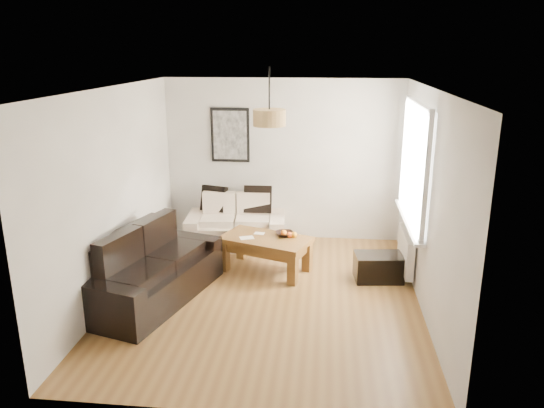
# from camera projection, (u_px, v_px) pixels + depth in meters

# --- Properties ---
(floor) EXTENTS (4.50, 4.50, 0.00)m
(floor) POSITION_uv_depth(u_px,v_px,m) (267.00, 296.00, 6.66)
(floor) COLOR brown
(floor) RESTS_ON ground
(ceiling) EXTENTS (3.80, 4.50, 0.00)m
(ceiling) POSITION_uv_depth(u_px,v_px,m) (266.00, 88.00, 5.92)
(ceiling) COLOR white
(ceiling) RESTS_ON floor
(wall_back) EXTENTS (3.80, 0.04, 2.60)m
(wall_back) POSITION_uv_depth(u_px,v_px,m) (283.00, 160.00, 8.43)
(wall_back) COLOR silver
(wall_back) RESTS_ON floor
(wall_front) EXTENTS (3.80, 0.04, 2.60)m
(wall_front) POSITION_uv_depth(u_px,v_px,m) (234.00, 275.00, 4.14)
(wall_front) COLOR silver
(wall_front) RESTS_ON floor
(wall_left) EXTENTS (0.04, 4.50, 2.60)m
(wall_left) POSITION_uv_depth(u_px,v_px,m) (115.00, 194.00, 6.48)
(wall_left) COLOR silver
(wall_left) RESTS_ON floor
(wall_right) EXTENTS (0.04, 4.50, 2.60)m
(wall_right) POSITION_uv_depth(u_px,v_px,m) (428.00, 203.00, 6.09)
(wall_right) COLOR silver
(wall_right) RESTS_ON floor
(window_bay) EXTENTS (0.14, 1.90, 1.60)m
(window_bay) POSITION_uv_depth(u_px,v_px,m) (416.00, 163.00, 6.78)
(window_bay) COLOR white
(window_bay) RESTS_ON wall_right
(radiator) EXTENTS (0.10, 0.90, 0.52)m
(radiator) POSITION_uv_depth(u_px,v_px,m) (406.00, 251.00, 7.13)
(radiator) COLOR white
(radiator) RESTS_ON wall_right
(poster) EXTENTS (0.62, 0.04, 0.87)m
(poster) POSITION_uv_depth(u_px,v_px,m) (230.00, 135.00, 8.38)
(poster) COLOR black
(poster) RESTS_ON wall_back
(pendant_shade) EXTENTS (0.40, 0.40, 0.20)m
(pendant_shade) POSITION_uv_depth(u_px,v_px,m) (269.00, 118.00, 6.31)
(pendant_shade) COLOR tan
(pendant_shade) RESTS_ON ceiling
(loveseat_cream) EXTENTS (1.61, 0.97, 0.77)m
(loveseat_cream) POSITION_uv_depth(u_px,v_px,m) (236.00, 222.00, 8.32)
(loveseat_cream) COLOR beige
(loveseat_cream) RESTS_ON floor
(sofa_leather) EXTENTS (1.47, 2.17, 0.86)m
(sofa_leather) POSITION_uv_depth(u_px,v_px,m) (151.00, 267.00, 6.49)
(sofa_leather) COLOR black
(sofa_leather) RESTS_ON floor
(coffee_table) EXTENTS (1.37, 1.04, 0.50)m
(coffee_table) POSITION_uv_depth(u_px,v_px,m) (266.00, 254.00, 7.37)
(coffee_table) COLOR brown
(coffee_table) RESTS_ON floor
(ottoman) EXTENTS (0.68, 0.48, 0.36)m
(ottoman) POSITION_uv_depth(u_px,v_px,m) (378.00, 267.00, 7.09)
(ottoman) COLOR black
(ottoman) RESTS_ON floor
(cushion_left) EXTENTS (0.44, 0.24, 0.42)m
(cushion_left) POSITION_uv_depth(u_px,v_px,m) (214.00, 199.00, 8.45)
(cushion_left) COLOR black
(cushion_left) RESTS_ON loveseat_cream
(cushion_right) EXTENTS (0.44, 0.15, 0.44)m
(cushion_right) POSITION_uv_depth(u_px,v_px,m) (258.00, 199.00, 8.37)
(cushion_right) COLOR black
(cushion_right) RESTS_ON loveseat_cream
(fruit_bowl) EXTENTS (0.29, 0.29, 0.06)m
(fruit_bowl) POSITION_uv_depth(u_px,v_px,m) (285.00, 234.00, 7.35)
(fruit_bowl) COLOR black
(fruit_bowl) RESTS_ON coffee_table
(orange_a) EXTENTS (0.09, 0.09, 0.08)m
(orange_a) POSITION_uv_depth(u_px,v_px,m) (290.00, 235.00, 7.28)
(orange_a) COLOR #F45514
(orange_a) RESTS_ON fruit_bowl
(orange_b) EXTENTS (0.09, 0.09, 0.09)m
(orange_b) POSITION_uv_depth(u_px,v_px,m) (294.00, 235.00, 7.28)
(orange_b) COLOR orange
(orange_b) RESTS_ON fruit_bowl
(orange_c) EXTENTS (0.10, 0.10, 0.08)m
(orange_c) POSITION_uv_depth(u_px,v_px,m) (284.00, 233.00, 7.36)
(orange_c) COLOR orange
(orange_c) RESTS_ON fruit_bowl
(papers) EXTENTS (0.23, 0.19, 0.01)m
(papers) POSITION_uv_depth(u_px,v_px,m) (247.00, 238.00, 7.28)
(papers) COLOR white
(papers) RESTS_ON coffee_table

